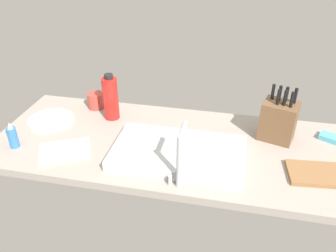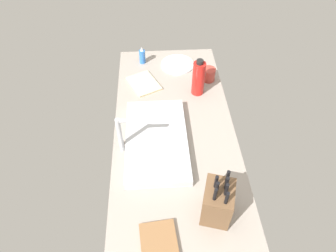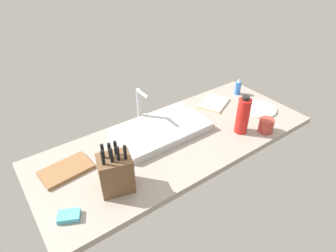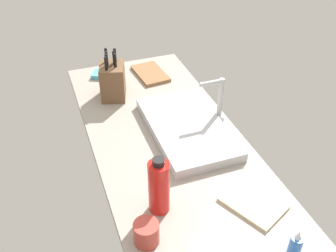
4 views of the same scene
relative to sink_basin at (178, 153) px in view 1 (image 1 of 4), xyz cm
name	(u,v)px [view 1 (image 1 of 4)]	position (x,y,z in cm)	size (l,w,h in cm)	color
countertop_slab	(173,146)	(4.35, -10.06, -3.99)	(162.58, 65.52, 3.50)	gray
sink_basin	(178,153)	(0.00, 0.00, 0.00)	(55.16, 31.60, 4.48)	#B7BABF
faucet	(180,156)	(-3.38, 16.44, 10.78)	(5.50, 11.91, 22.29)	#B7BABF
knife_block	(279,120)	(-40.85, -24.05, 7.09)	(17.43, 15.52, 24.92)	brown
cutting_board	(320,174)	(-56.28, 0.56, -1.34)	(24.29, 14.71, 1.80)	brown
soap_bottle	(13,137)	(72.10, 7.07, 2.93)	(4.11, 4.11, 12.14)	blue
water_bottle	(111,98)	(38.86, -26.35, 8.74)	(7.54, 7.54, 23.45)	red
dinner_plate	(51,120)	(67.61, -16.63, -1.64)	(22.15, 22.15, 1.20)	white
dish_towel	(65,151)	(48.64, 6.41, -1.64)	(21.29, 15.57, 1.20)	beige
coffee_mug	(96,100)	(50.81, -34.81, 1.90)	(8.51, 8.51, 8.27)	#B23D33
dish_sponge	(330,138)	(-65.10, -27.47, -1.04)	(9.00, 6.00, 2.40)	#4CA3BC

